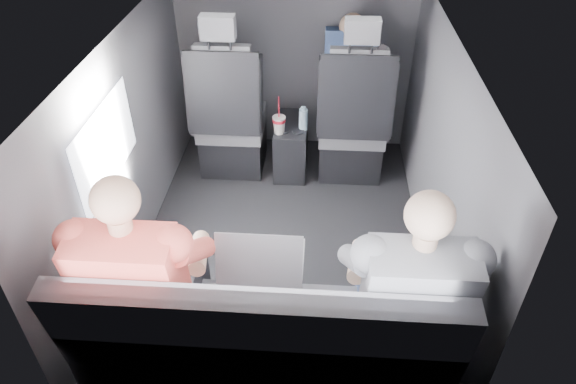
# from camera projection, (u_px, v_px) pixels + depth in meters

# --- Properties ---
(floor) EXTENTS (2.60, 2.60, 0.00)m
(floor) POSITION_uv_depth(u_px,v_px,m) (283.00, 243.00, 3.37)
(floor) COLOR black
(floor) RESTS_ON ground
(ceiling) EXTENTS (2.60, 2.60, 0.00)m
(ceiling) POSITION_uv_depth(u_px,v_px,m) (281.00, 43.00, 2.56)
(ceiling) COLOR #B2B2AD
(ceiling) RESTS_ON panel_back
(panel_left) EXTENTS (0.02, 2.60, 1.35)m
(panel_left) POSITION_uv_depth(u_px,v_px,m) (129.00, 151.00, 3.01)
(panel_left) COLOR #56565B
(panel_left) RESTS_ON floor
(panel_right) EXTENTS (0.02, 2.60, 1.35)m
(panel_right) POSITION_uv_depth(u_px,v_px,m) (440.00, 162.00, 2.91)
(panel_right) COLOR #56565B
(panel_right) RESTS_ON floor
(panel_front) EXTENTS (1.80, 0.02, 1.35)m
(panel_front) POSITION_uv_depth(u_px,v_px,m) (295.00, 66.00, 4.00)
(panel_front) COLOR #56565B
(panel_front) RESTS_ON floor
(panel_back) EXTENTS (1.80, 0.02, 1.35)m
(panel_back) POSITION_uv_depth(u_px,v_px,m) (255.00, 345.00, 1.93)
(panel_back) COLOR #56565B
(panel_back) RESTS_ON floor
(side_window) EXTENTS (0.02, 0.75, 0.42)m
(side_window) POSITION_uv_depth(u_px,v_px,m) (107.00, 145.00, 2.64)
(side_window) COLOR white
(side_window) RESTS_ON panel_left
(seatbelt) EXTENTS (0.35, 0.11, 0.59)m
(seatbelt) POSITION_uv_depth(u_px,v_px,m) (357.00, 88.00, 3.40)
(seatbelt) COLOR black
(seatbelt) RESTS_ON front_seat_right
(front_seat_left) EXTENTS (0.52, 0.58, 1.26)m
(front_seat_left) POSITION_uv_depth(u_px,v_px,m) (231.00, 124.00, 3.82)
(front_seat_left) COLOR black
(front_seat_left) RESTS_ON floor
(front_seat_right) EXTENTS (0.52, 0.58, 1.26)m
(front_seat_right) POSITION_uv_depth(u_px,v_px,m) (352.00, 128.00, 3.77)
(front_seat_right) COLOR black
(front_seat_right) RESTS_ON floor
(center_console) EXTENTS (0.24, 0.48, 0.41)m
(center_console) POSITION_uv_depth(u_px,v_px,m) (291.00, 146.00, 3.95)
(center_console) COLOR black
(center_console) RESTS_ON floor
(rear_bench) EXTENTS (1.60, 0.57, 0.92)m
(rear_bench) POSITION_uv_depth(u_px,v_px,m) (265.00, 351.00, 2.34)
(rear_bench) COLOR slate
(rear_bench) RESTS_ON floor
(soda_cup) EXTENTS (0.09, 0.09, 0.29)m
(soda_cup) POSITION_uv_depth(u_px,v_px,m) (279.00, 124.00, 3.67)
(soda_cup) COLOR white
(soda_cup) RESTS_ON center_console
(water_bottle) EXTENTS (0.06, 0.06, 0.18)m
(water_bottle) POSITION_uv_depth(u_px,v_px,m) (303.00, 119.00, 3.71)
(water_bottle) COLOR #A3C8DD
(water_bottle) RESTS_ON center_console
(laptop_white) EXTENTS (0.40, 0.40, 0.26)m
(laptop_white) POSITION_uv_depth(u_px,v_px,m) (145.00, 255.00, 2.37)
(laptop_white) COLOR silver
(laptop_white) RESTS_ON passenger_rear_left
(laptop_silver) EXTENTS (0.38, 0.34, 0.27)m
(laptop_silver) POSITION_uv_depth(u_px,v_px,m) (262.00, 258.00, 2.35)
(laptop_silver) COLOR #AAAAAF
(laptop_silver) RESTS_ON rear_bench
(laptop_black) EXTENTS (0.31, 0.28, 0.22)m
(laptop_black) POSITION_uv_depth(u_px,v_px,m) (404.00, 267.00, 2.31)
(laptop_black) COLOR black
(laptop_black) RESTS_ON passenger_rear_right
(passenger_rear_left) EXTENTS (0.52, 0.64, 1.25)m
(passenger_rear_left) POSITION_uv_depth(u_px,v_px,m) (147.00, 279.00, 2.24)
(passenger_rear_left) COLOR #323337
(passenger_rear_left) RESTS_ON rear_bench
(passenger_rear_right) EXTENTS (0.51, 0.63, 1.24)m
(passenger_rear_right) POSITION_uv_depth(u_px,v_px,m) (406.00, 293.00, 2.18)
(passenger_rear_right) COLOR navy
(passenger_rear_right) RESTS_ON rear_bench
(passenger_front_right) EXTENTS (0.37, 0.37, 0.72)m
(passenger_front_right) POSITION_uv_depth(u_px,v_px,m) (349.00, 70.00, 3.77)
(passenger_front_right) COLOR navy
(passenger_front_right) RESTS_ON front_seat_right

